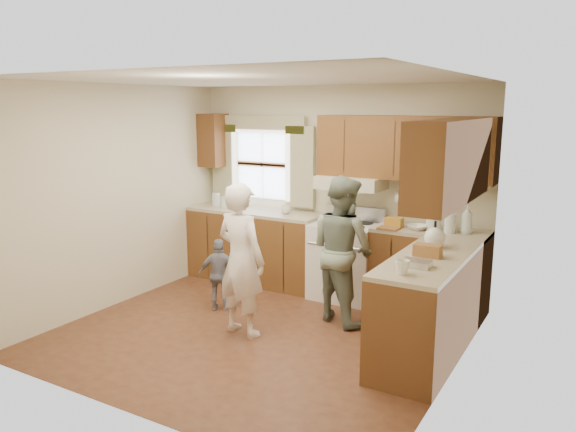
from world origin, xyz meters
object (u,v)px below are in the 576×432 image
Objects in this scene: woman_left at (241,260)px; woman_right at (342,249)px; stove at (346,259)px; child at (220,275)px.

woman_left is 1.10m from woman_right.
woman_left is at bearing 72.94° from woman_right.
stove reaches higher than child.
child is (-1.30, -0.41, -0.37)m from woman_right.
woman_left is (-0.45, -1.52, 0.30)m from stove.
woman_left is at bearing 114.66° from child.
woman_right reaches higher than stove.
stove is 0.69× the size of woman_right.
stove is 1.51m from child.
stove is at bearing -46.42° from woman_right.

